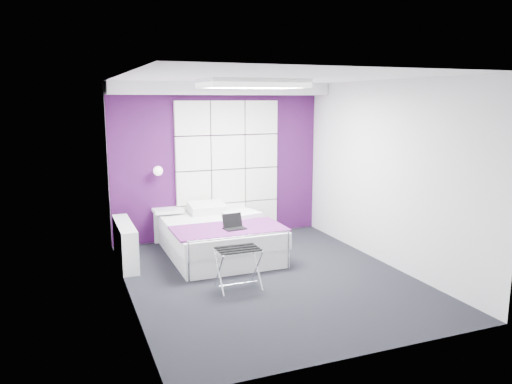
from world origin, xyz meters
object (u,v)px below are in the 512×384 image
wall_lamp (158,170)px  nightstand (168,210)px  luggage_rack (238,268)px  laptop (234,225)px  radiator (125,243)px  bed (219,237)px

wall_lamp → nightstand: wall_lamp is taller
luggage_rack → laptop: (0.24, 0.86, 0.33)m
laptop → radiator: bearing=148.6°
luggage_rack → bed: bearing=82.4°
wall_lamp → radiator: (-0.64, -0.76, -0.92)m
radiator → luggage_rack: bearing=-51.5°
nightstand → luggage_rack: size_ratio=0.88×
wall_lamp → bed: (0.73, -0.87, -0.94)m
nightstand → laptop: 1.51m
wall_lamp → laptop: (0.79, -1.39, -0.63)m
radiator → nightstand: (0.77, 0.72, 0.27)m
bed → wall_lamp: bearing=130.1°
luggage_rack → radiator: bearing=128.4°
radiator → laptop: (1.43, -0.63, 0.29)m
radiator → luggage_rack: size_ratio=2.28×
luggage_rack → laptop: laptop is taller
luggage_rack → laptop: 0.96m
wall_lamp → luggage_rack: (0.55, -2.26, -0.96)m
radiator → bed: 1.38m
radiator → bed: (1.37, -0.11, -0.02)m
bed → nightstand: 1.07m
laptop → bed: bearing=88.9°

